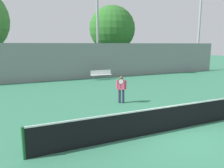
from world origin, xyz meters
name	(u,v)px	position (x,y,z in m)	size (l,w,h in m)	color
ground_plane	(170,130)	(0.00, 0.00, 0.00)	(100.00, 100.00, 0.00)	#337556
tennis_net	(171,118)	(0.00, 0.00, 0.50)	(10.60, 0.09, 0.99)	#195128
tennis_player	(121,88)	(0.06, 4.36, 0.86)	(0.54, 0.52, 1.54)	#282D47
bench_courtside_far	(101,74)	(2.09, 12.57, 0.55)	(2.02, 0.40, 0.88)	white
light_pole_near_left	(199,24)	(16.21, 14.81, 5.77)	(0.90, 0.60, 10.11)	#939399
light_pole_far_right	(97,17)	(2.48, 14.45, 5.93)	(0.90, 0.60, 9.81)	#939399
back_fence	(76,61)	(0.00, 13.70, 1.69)	(34.52, 0.06, 3.38)	gray
tree_dark_dense	(112,29)	(5.71, 18.06, 5.07)	(5.43, 5.43, 7.80)	brown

